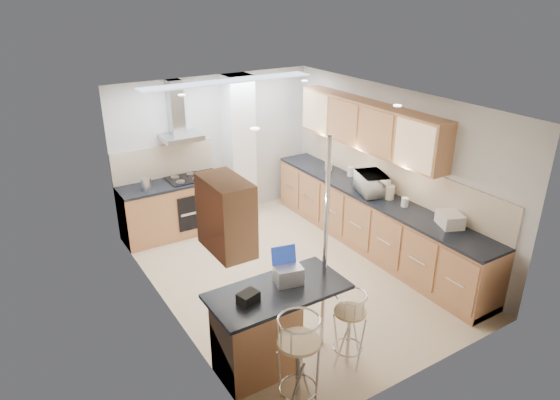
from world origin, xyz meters
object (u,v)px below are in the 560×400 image
microwave (372,183)px  bar_stool_end (349,329)px  bread_bin (450,219)px  laptop (288,275)px  bar_stool_near (298,364)px

microwave → bar_stool_end: size_ratio=0.63×
bread_bin → bar_stool_end: bearing=-142.7°
bread_bin → laptop: bearing=-155.6°
microwave → bar_stool_near: size_ratio=0.53×
laptop → bar_stool_near: laptop is taller
microwave → bread_bin: (0.12, -1.40, -0.07)m
laptop → bread_bin: 2.57m
microwave → bar_stool_end: (-1.96, -1.92, -0.63)m
microwave → bread_bin: 1.41m
bar_stool_end → microwave: bearing=-21.1°
microwave → laptop: (-2.44, -1.45, -0.04)m
bar_stool_end → laptop: bearing=70.3°
microwave → bar_stool_near: (-2.78, -2.15, -0.54)m
laptop → bread_bin: bearing=13.9°
laptop → bread_bin: laptop is taller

